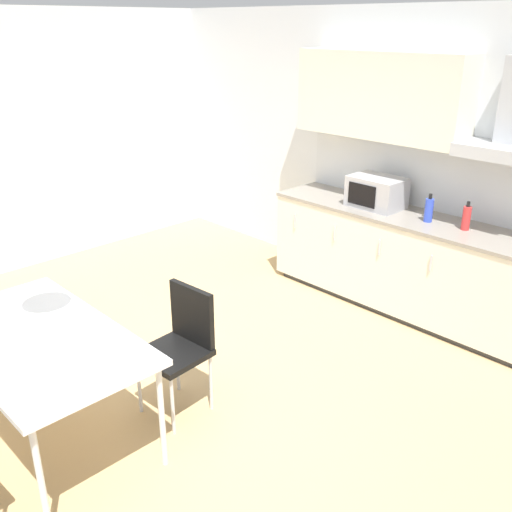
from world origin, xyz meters
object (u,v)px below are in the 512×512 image
at_px(bottle_blue, 429,210).
at_px(pendant_lamp, 6,153).
at_px(bottle_red, 466,218).
at_px(dining_table, 38,343).
at_px(microwave, 376,192).
at_px(chair_far_right, 182,338).

xyz_separation_m(bottle_blue, pendant_lamp, (-0.76, -3.13, 0.84)).
height_order(bottle_red, dining_table, bottle_red).
height_order(microwave, pendant_lamp, pendant_lamp).
distance_m(bottle_blue, chair_far_right, 2.40).
bearing_deg(bottle_blue, bottle_red, 6.09).
height_order(bottle_red, chair_far_right, bottle_red).
relative_size(microwave, bottle_blue, 1.97).
relative_size(bottle_blue, dining_table, 0.16).
relative_size(bottle_blue, pendant_lamp, 0.76).
bearing_deg(microwave, bottle_red, 0.29).
distance_m(microwave, dining_table, 3.18).
distance_m(bottle_blue, dining_table, 3.23).
relative_size(bottle_red, bottle_blue, 0.98).
relative_size(dining_table, chair_far_right, 1.77).
height_order(bottle_blue, pendant_lamp, pendant_lamp).
bearing_deg(microwave, pendant_lamp, -93.74).
bearing_deg(dining_table, microwave, 86.26).
relative_size(microwave, dining_table, 0.31).
bearing_deg(chair_far_right, dining_table, -112.88).
bearing_deg(pendant_lamp, chair_far_right, 67.12).
relative_size(chair_far_right, pendant_lamp, 2.72).
distance_m(microwave, bottle_blue, 0.55).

